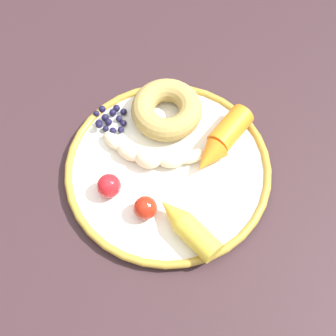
% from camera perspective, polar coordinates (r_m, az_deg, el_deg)
% --- Properties ---
extents(ground_plane, '(6.00, 6.00, 0.00)m').
position_cam_1_polar(ground_plane, '(1.47, -1.20, -13.70)').
color(ground_plane, gray).
extents(dining_table, '(1.04, 0.80, 0.75)m').
position_cam_1_polar(dining_table, '(0.85, -2.02, -3.01)').
color(dining_table, '#352227').
rests_on(dining_table, ground_plane).
extents(plate, '(0.31, 0.31, 0.02)m').
position_cam_1_polar(plate, '(0.75, -0.00, -0.10)').
color(plate, silver).
rests_on(plate, dining_table).
extents(banana, '(0.07, 0.17, 0.03)m').
position_cam_1_polar(banana, '(0.74, -1.99, 1.52)').
color(banana, '#F5E4B6').
rests_on(banana, plate).
extents(carrot_orange, '(0.12, 0.10, 0.04)m').
position_cam_1_polar(carrot_orange, '(0.75, 6.21, 3.29)').
color(carrot_orange, orange).
rests_on(carrot_orange, plate).
extents(carrot_yellow, '(0.10, 0.10, 0.03)m').
position_cam_1_polar(carrot_yellow, '(0.69, 2.27, -6.83)').
color(carrot_yellow, yellow).
rests_on(carrot_yellow, plate).
extents(donut, '(0.16, 0.16, 0.04)m').
position_cam_1_polar(donut, '(0.78, -0.16, 6.76)').
color(donut, tan).
rests_on(donut, plate).
extents(blueberry_pile, '(0.06, 0.05, 0.02)m').
position_cam_1_polar(blueberry_pile, '(0.79, -6.71, 5.63)').
color(blueberry_pile, '#191638').
rests_on(blueberry_pile, plate).
extents(tomato_near, '(0.04, 0.04, 0.04)m').
position_cam_1_polar(tomato_near, '(0.72, -6.83, -2.06)').
color(tomato_near, red).
rests_on(tomato_near, plate).
extents(tomato_mid, '(0.03, 0.03, 0.03)m').
position_cam_1_polar(tomato_mid, '(0.70, -2.50, -4.62)').
color(tomato_mid, red).
rests_on(tomato_mid, plate).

